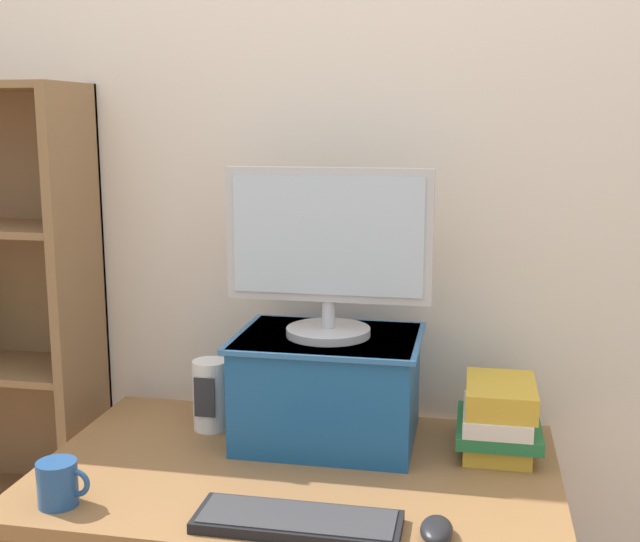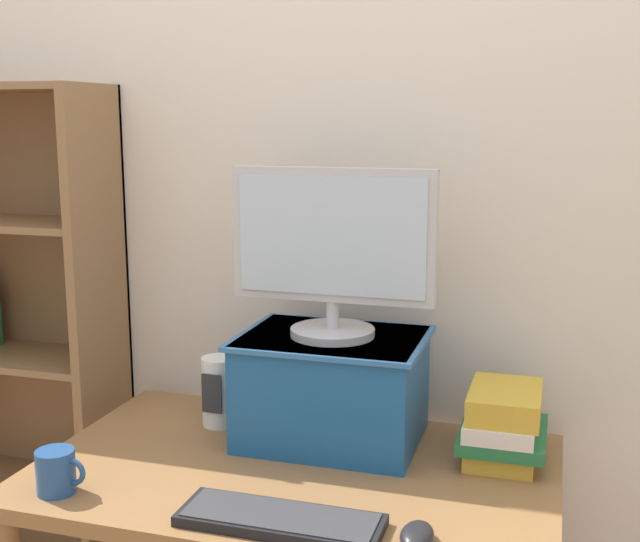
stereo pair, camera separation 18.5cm
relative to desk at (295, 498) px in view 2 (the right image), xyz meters
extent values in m
cube|color=beige|center=(0.00, 0.47, 0.66)|extent=(7.00, 0.08, 2.60)
cube|color=olive|center=(0.00, 0.00, 0.06)|extent=(1.21, 0.75, 0.04)
cylinder|color=olive|center=(-0.55, 0.33, -0.30)|extent=(0.05, 0.05, 0.69)
cube|color=olive|center=(-0.68, 0.29, 0.17)|extent=(0.03, 0.28, 1.62)
cube|color=olive|center=(-0.99, 0.42, 0.17)|extent=(0.64, 0.01, 1.62)
cube|color=olive|center=(-0.99, 0.29, -0.23)|extent=(0.58, 0.27, 0.02)
cube|color=olive|center=(-0.99, 0.29, 0.18)|extent=(0.58, 0.27, 0.02)
cube|color=olive|center=(-0.99, 0.29, 0.58)|extent=(0.58, 0.27, 0.02)
cube|color=#195189|center=(0.04, 0.18, 0.22)|extent=(0.43, 0.33, 0.27)
cube|color=#2D669E|center=(0.04, 0.18, 0.35)|extent=(0.46, 0.35, 0.01)
cylinder|color=#B7B7BA|center=(0.04, 0.18, 0.36)|extent=(0.21, 0.21, 0.02)
cylinder|color=#B7B7BA|center=(0.04, 0.18, 0.41)|extent=(0.03, 0.03, 0.07)
cube|color=#B7B7BA|center=(0.04, 0.18, 0.61)|extent=(0.51, 0.04, 0.33)
cube|color=silver|center=(0.04, 0.16, 0.61)|extent=(0.47, 0.00, 0.29)
cube|color=black|center=(0.06, -0.27, 0.09)|extent=(0.41, 0.14, 0.02)
cube|color=#333335|center=(0.06, -0.27, 0.10)|extent=(0.39, 0.12, 0.00)
ellipsoid|color=black|center=(0.34, -0.27, 0.10)|extent=(0.06, 0.10, 0.04)
cube|color=gold|center=(0.46, 0.19, 0.10)|extent=(0.16, 0.23, 0.04)
cube|color=#236B38|center=(0.46, 0.19, 0.14)|extent=(0.20, 0.26, 0.03)
cube|color=silver|center=(0.46, 0.18, 0.17)|extent=(0.16, 0.24, 0.04)
cube|color=gold|center=(0.46, 0.18, 0.22)|extent=(0.16, 0.23, 0.06)
cylinder|color=#234C84|center=(-0.45, -0.28, 0.13)|extent=(0.08, 0.08, 0.10)
torus|color=#234C84|center=(-0.41, -0.28, 0.13)|extent=(0.06, 0.01, 0.06)
cylinder|color=silver|center=(-0.27, 0.19, 0.17)|extent=(0.09, 0.09, 0.19)
cube|color=#2D2D30|center=(-0.27, 0.14, 0.18)|extent=(0.05, 0.00, 0.10)
camera|label=1|loc=(0.39, -1.71, 0.88)|focal=45.00mm
camera|label=2|loc=(0.57, -1.67, 0.88)|focal=45.00mm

